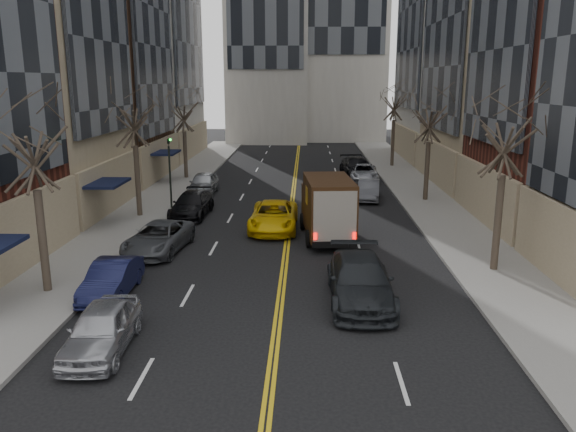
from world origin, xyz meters
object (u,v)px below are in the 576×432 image
object	(u,v)px
taxi	(274,216)
observer_sedan	(360,281)
pedestrian	(323,221)
ups_truck	(327,208)

from	to	relation	value
taxi	observer_sedan	bearing A→B (deg)	-68.89
taxi	pedestrian	size ratio (longest dim) A/B	2.95
ups_truck	taxi	world-z (taller)	ups_truck
ups_truck	observer_sedan	bearing A→B (deg)	-89.09
ups_truck	pedestrian	xyz separation A→B (m)	(-0.20, -0.00, -0.69)
pedestrian	taxi	bearing A→B (deg)	36.60
ups_truck	taxi	size ratio (longest dim) A/B	1.12
ups_truck	pedestrian	world-z (taller)	ups_truck
taxi	pedestrian	distance (m)	3.06
observer_sedan	ups_truck	bearing A→B (deg)	95.77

